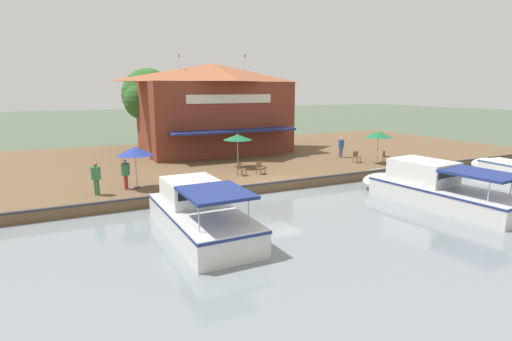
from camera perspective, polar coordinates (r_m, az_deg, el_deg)
ground_plane at (r=24.28m, az=2.91°, el=-3.25°), size 220.00×220.00×0.00m
quay_deck at (r=34.02m, az=-6.12°, el=1.51°), size 22.00×56.00×0.60m
quay_edge_fender at (r=24.21m, az=2.81°, el=-1.71°), size 0.20×50.40×0.10m
waterfront_restaurant at (r=36.59m, az=-6.08°, el=8.95°), size 9.85×12.92×8.73m
patio_umbrella_mid_patio_right at (r=31.63m, az=17.10°, el=4.96°), size 2.07×2.07×2.51m
patio_umbrella_mid_patio_left at (r=28.80m, az=-2.64°, el=4.77°), size 2.05×2.05×2.44m
patio_umbrella_near_quay_edge at (r=23.62m, az=-16.90°, el=2.68°), size 2.02×2.02×2.45m
cafe_chair_far_corner_seat at (r=31.93m, az=14.15°, el=1.98°), size 0.50×0.50×0.85m
cafe_chair_back_row_seat at (r=32.81m, az=18.01°, el=2.01°), size 0.59×0.59×0.85m
cafe_chair_under_first_umbrella at (r=26.72m, az=0.57°, el=0.51°), size 0.53×0.53×0.85m
cafe_chair_beside_entrance at (r=26.29m, az=-2.16°, el=0.32°), size 0.59×0.59×0.85m
person_mid_patio at (r=22.98m, az=-21.92°, el=-0.51°), size 0.50×0.50×1.78m
person_at_quay_edge at (r=33.96m, az=12.07°, el=3.61°), size 0.47×0.47×1.68m
person_near_entrance at (r=23.74m, az=-18.17°, el=-0.02°), size 0.48×0.48×1.70m
motorboat_far_downstream at (r=18.04m, az=-8.73°, el=-5.78°), size 8.51×2.98×2.31m
motorboat_distant_upstream at (r=23.94m, az=23.43°, el=-2.21°), size 9.41×3.72×2.26m
tree_downstream_bank at (r=39.73m, az=-4.94°, el=10.34°), size 4.27×4.06×6.93m
tree_behind_restaurant at (r=39.60m, az=-15.29°, el=10.17°), size 5.23×4.98×7.54m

